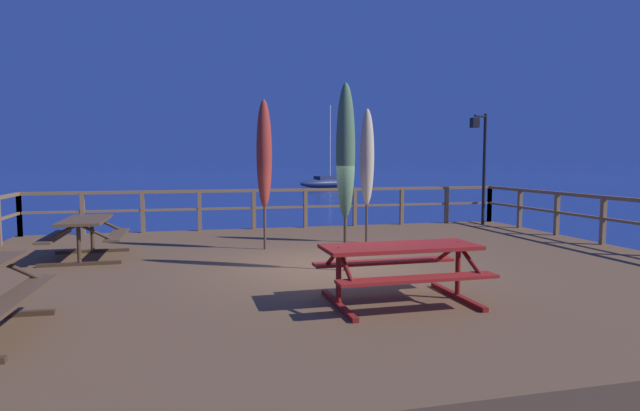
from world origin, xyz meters
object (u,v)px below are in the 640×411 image
Objects in this scene: patio_umbrella_tall_back_right at (346,152)px; lamp_post_hooked at (481,152)px; picnic_table_front_right at (86,230)px; patio_umbrella_tall_mid_left at (367,158)px; picnic_table_back_right at (400,260)px; patio_umbrella_tall_mid_right at (264,155)px; sailboat_distant at (327,182)px.

lamp_post_hooked reaches higher than patio_umbrella_tall_back_right.
picnic_table_front_right is 0.55× the size of patio_umbrella_tall_back_right.
patio_umbrella_tall_mid_left is (5.81, 0.58, 1.36)m from picnic_table_front_right.
picnic_table_front_right is at bearing -174.35° from patio_umbrella_tall_mid_left.
patio_umbrella_tall_mid_left is at bearing 5.65° from picnic_table_front_right.
picnic_table_back_right is 0.66× the size of patio_umbrella_tall_mid_right.
picnic_table_front_right is at bearing -111.55° from sailboat_distant.
patio_umbrella_tall_back_right is (4.46, -2.22, 1.45)m from picnic_table_front_right.
patio_umbrella_tall_mid_right is at bearing 3.91° from picnic_table_front_right.
patio_umbrella_tall_mid_left is 0.97× the size of patio_umbrella_tall_mid_right.
patio_umbrella_tall_mid_left is 0.39× the size of sailboat_distant.
patio_umbrella_tall_mid_right reaches higher than patio_umbrella_tall_mid_left.
patio_umbrella_tall_mid_left is 2.40m from patio_umbrella_tall_mid_right.
lamp_post_hooked is at bearing 42.44° from patio_umbrella_tall_back_right.
patio_umbrella_tall_mid_left is 37.81m from sailboat_distant.
patio_umbrella_tall_back_right is 0.41× the size of sailboat_distant.
lamp_post_hooked reaches higher than picnic_table_front_right.
patio_umbrella_tall_back_right reaches higher than patio_umbrella_tall_mid_right.
picnic_table_front_right is 0.56× the size of patio_umbrella_tall_mid_right.
patio_umbrella_tall_mid_left is at bearing 75.70° from picnic_table_back_right.
picnic_table_back_right is at bearing -76.43° from patio_umbrella_tall_mid_right.
patio_umbrella_tall_back_right reaches higher than picnic_table_front_right.
patio_umbrella_tall_mid_left is (1.26, 4.94, 1.35)m from picnic_table_back_right.
picnic_table_back_right is 6.31m from picnic_table_front_right.
sailboat_distant is at bearing 76.28° from picnic_table_back_right.
patio_umbrella_tall_back_right is at bearing -137.56° from lamp_post_hooked.
lamp_post_hooked is (6.64, 2.69, 0.13)m from patio_umbrella_tall_mid_right.
patio_umbrella_tall_back_right is 2.66m from patio_umbrella_tall_mid_right.
patio_umbrella_tall_mid_left is 0.94× the size of lamp_post_hooked.
patio_umbrella_tall_mid_right is (3.44, 0.24, 1.43)m from picnic_table_front_right.
patio_umbrella_tall_back_right is at bearing 92.63° from picnic_table_back_right.
patio_umbrella_tall_mid_right is at bearing 103.57° from picnic_table_back_right.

